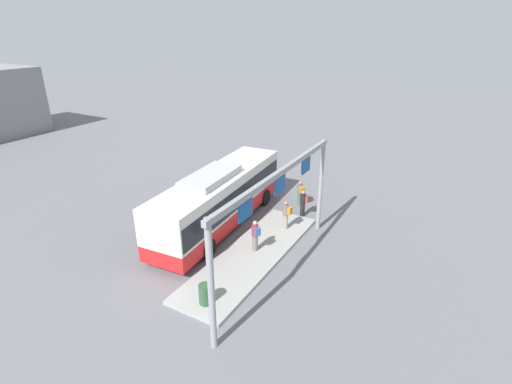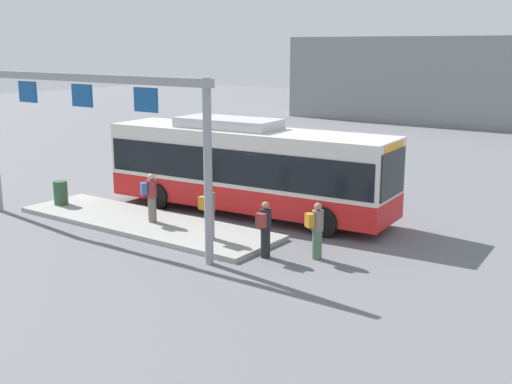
{
  "view_description": "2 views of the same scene",
  "coord_description": "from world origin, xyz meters",
  "px_view_note": "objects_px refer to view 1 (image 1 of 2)",
  "views": [
    {
      "loc": [
        -16.26,
        -11.63,
        10.68
      ],
      "look_at": [
        1.77,
        -1.36,
        1.69
      ],
      "focal_mm": 27.16,
      "sensor_mm": 36.0,
      "label": 1
    },
    {
      "loc": [
        13.42,
        -18.23,
        6.04
      ],
      "look_at": [
        1.52,
        -1.61,
        1.32
      ],
      "focal_mm": 44.74,
      "sensor_mm": 36.0,
      "label": 2
    }
  ],
  "objects_px": {
    "person_waiting_near": "(303,203)",
    "person_waiting_far": "(255,235)",
    "person_waiting_mid": "(286,214)",
    "bus_main": "(219,196)",
    "person_boarding": "(300,193)",
    "trash_bin": "(205,294)"
  },
  "relations": [
    {
      "from": "bus_main",
      "to": "person_waiting_near",
      "type": "xyz_separation_m",
      "value": [
        3.35,
        -3.72,
        -0.92
      ]
    },
    {
      "from": "bus_main",
      "to": "trash_bin",
      "type": "distance_m",
      "value": 7.2
    },
    {
      "from": "trash_bin",
      "to": "person_boarding",
      "type": "bearing_deg",
      "value": 2.9
    },
    {
      "from": "person_boarding",
      "to": "trash_bin",
      "type": "distance_m",
      "value": 10.82
    },
    {
      "from": "bus_main",
      "to": "person_waiting_far",
      "type": "distance_m",
      "value": 3.75
    },
    {
      "from": "person_boarding",
      "to": "bus_main",
      "type": "bearing_deg",
      "value": 89.6
    },
    {
      "from": "person_waiting_mid",
      "to": "person_waiting_far",
      "type": "height_order",
      "value": "same"
    },
    {
      "from": "person_waiting_near",
      "to": "person_waiting_far",
      "type": "bearing_deg",
      "value": 79.64
    },
    {
      "from": "person_waiting_mid",
      "to": "person_waiting_far",
      "type": "distance_m",
      "value": 2.86
    },
    {
      "from": "bus_main",
      "to": "person_waiting_mid",
      "type": "xyz_separation_m",
      "value": [
        1.18,
        -3.62,
        -0.76
      ]
    },
    {
      "from": "person_boarding",
      "to": "person_waiting_mid",
      "type": "xyz_separation_m",
      "value": [
        -3.44,
        -0.66,
        0.16
      ]
    },
    {
      "from": "bus_main",
      "to": "person_boarding",
      "type": "distance_m",
      "value": 5.57
    },
    {
      "from": "person_boarding",
      "to": "person_waiting_mid",
      "type": "relative_size",
      "value": 1.0
    },
    {
      "from": "person_boarding",
      "to": "person_waiting_mid",
      "type": "height_order",
      "value": "person_waiting_mid"
    },
    {
      "from": "person_waiting_far",
      "to": "person_waiting_near",
      "type": "bearing_deg",
      "value": -63.19
    },
    {
      "from": "person_waiting_near",
      "to": "person_waiting_far",
      "type": "distance_m",
      "value": 5.03
    },
    {
      "from": "person_waiting_near",
      "to": "person_waiting_mid",
      "type": "xyz_separation_m",
      "value": [
        -2.17,
        0.1,
        0.16
      ]
    },
    {
      "from": "person_waiting_near",
      "to": "person_waiting_far",
      "type": "relative_size",
      "value": 1.0
    },
    {
      "from": "person_waiting_mid",
      "to": "trash_bin",
      "type": "relative_size",
      "value": 1.86
    },
    {
      "from": "person_waiting_far",
      "to": "person_boarding",
      "type": "bearing_deg",
      "value": -55.25
    },
    {
      "from": "person_waiting_near",
      "to": "person_waiting_mid",
      "type": "relative_size",
      "value": 1.0
    },
    {
      "from": "person_waiting_near",
      "to": "person_boarding",
      "type": "bearing_deg",
      "value": -64.44
    }
  ]
}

